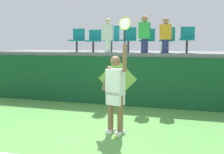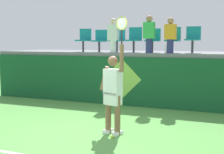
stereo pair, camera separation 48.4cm
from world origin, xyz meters
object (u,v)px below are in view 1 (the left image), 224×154
object	(u,v)px
stadium_chair_5	(168,38)
spectator_0	(166,35)
water_bottle	(161,49)
spectator_2	(144,33)
stadium_chair_0	(78,39)
spectator_1	(108,35)
tennis_ball	(116,137)
stadium_chair_3	(129,38)
stadium_chair_4	(147,39)
tennis_player	(116,90)
stadium_chair_1	(94,39)
stadium_chair_2	(112,38)
stadium_chair_6	(187,38)

from	to	relation	value
stadium_chair_5	spectator_0	world-z (taller)	spectator_0
water_bottle	spectator_2	xyz separation A→B (m)	(-0.53, -0.05, 0.48)
stadium_chair_0	spectator_1	world-z (taller)	spectator_1
stadium_chair_0	stadium_chair_5	size ratio (longest dim) A/B	1.00
tennis_ball	stadium_chair_0	distance (m)	5.20
stadium_chair_3	stadium_chair_4	world-z (taller)	stadium_chair_3
tennis_player	stadium_chair_5	bearing A→B (deg)	81.28
tennis_player	stadium_chair_4	size ratio (longest dim) A/B	3.28
tennis_player	spectator_1	distance (m)	3.72
spectator_1	water_bottle	bearing A→B (deg)	-0.28
spectator_0	stadium_chair_1	bearing A→B (deg)	170.68
stadium_chair_2	stadium_chair_6	bearing A→B (deg)	-0.23
water_bottle	stadium_chair_4	xyz separation A→B (m)	(-0.53, 0.41, 0.31)
water_bottle	stadium_chair_5	size ratio (longest dim) A/B	0.31
stadium_chair_2	stadium_chair_3	bearing A→B (deg)	-0.67
stadium_chair_1	tennis_player	bearing A→B (deg)	-61.92
stadium_chair_2	stadium_chair_4	xyz separation A→B (m)	(1.21, -0.01, -0.04)
stadium_chair_1	stadium_chair_2	size ratio (longest dim) A/B	0.86
water_bottle	stadium_chair_1	world-z (taller)	stadium_chair_1
stadium_chair_1	stadium_chair_0	bearing A→B (deg)	179.73
tennis_player	water_bottle	bearing A→B (deg)	82.24
stadium_chair_4	tennis_ball	bearing A→B (deg)	-87.36
stadium_chair_1	spectator_0	distance (m)	2.54
spectator_0	stadium_chair_0	bearing A→B (deg)	172.44
spectator_1	stadium_chair_4	bearing A→B (deg)	18.38
stadium_chair_5	stadium_chair_4	bearing A→B (deg)	-179.58
tennis_player	stadium_chair_4	bearing A→B (deg)	91.33
stadium_chair_0	tennis_ball	bearing A→B (deg)	-56.06
stadium_chair_2	stadium_chair_6	world-z (taller)	stadium_chair_2
tennis_player	stadium_chair_6	bearing A→B (deg)	72.20
spectator_0	stadium_chair_3	bearing A→B (deg)	161.83
water_bottle	spectator_1	bearing A→B (deg)	179.72
stadium_chair_0	stadium_chair_5	world-z (taller)	stadium_chair_5
stadium_chair_3	stadium_chair_4	bearing A→B (deg)	-0.48
stadium_chair_6	spectator_2	size ratio (longest dim) A/B	0.71
stadium_chair_1	spectator_2	bearing A→B (deg)	-14.05
stadium_chair_3	spectator_0	xyz separation A→B (m)	(1.27, -0.42, 0.09)
stadium_chair_1	stadium_chair_5	size ratio (longest dim) A/B	0.94
spectator_0	spectator_2	xyz separation A→B (m)	(-0.65, -0.05, 0.05)
stadium_chair_0	spectator_2	bearing A→B (deg)	-10.71
tennis_ball	tennis_player	bearing A→B (deg)	107.96
tennis_ball	stadium_chair_4	distance (m)	4.46
stadium_chair_6	spectator_2	xyz separation A→B (m)	(-1.26, -0.47, 0.14)
stadium_chair_2	spectator_1	xyz separation A→B (m)	(0.00, -0.41, 0.09)
stadium_chair_0	spectator_1	xyz separation A→B (m)	(1.27, -0.41, 0.12)
stadium_chair_5	spectator_1	world-z (taller)	spectator_1
tennis_player	stadium_chair_3	world-z (taller)	tennis_player
tennis_player	stadium_chair_5	world-z (taller)	tennis_player
stadium_chair_1	stadium_chair_6	world-z (taller)	stadium_chair_6
spectator_2	stadium_chair_2	bearing A→B (deg)	158.46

